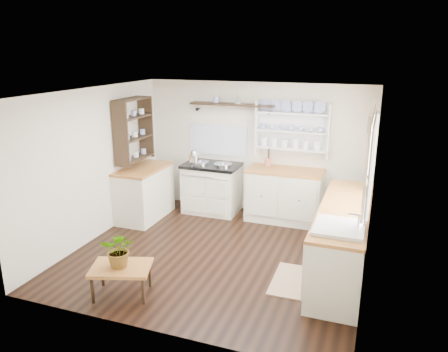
{
  "coord_description": "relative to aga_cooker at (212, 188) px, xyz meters",
  "views": [
    {
      "loc": [
        2.04,
        -5.34,
        2.84
      ],
      "look_at": [
        0.0,
        0.25,
        1.1
      ],
      "focal_mm": 35.0,
      "sensor_mm": 36.0,
      "label": 1
    }
  ],
  "objects": [
    {
      "name": "left_cabinets",
      "position": [
        -0.99,
        -0.67,
        0.01
      ],
      "size": [
        0.62,
        1.13,
        0.9
      ],
      "color": "white",
      "rests_on": "floor"
    },
    {
      "name": "plate_rack",
      "position": [
        1.36,
        0.29,
        1.11
      ],
      "size": [
        1.2,
        0.22,
        0.9
      ],
      "color": "white",
      "rests_on": "wall_back"
    },
    {
      "name": "floor_rug",
      "position": [
        1.91,
        -1.97,
        -0.44
      ],
      "size": [
        0.57,
        0.86,
        0.02
      ],
      "primitive_type": "cube",
      "rotation": [
        0.0,
        0.0,
        0.02
      ],
      "color": "olive",
      "rests_on": "floor"
    },
    {
      "name": "window",
      "position": [
        2.66,
        -1.42,
        1.11
      ],
      "size": [
        0.08,
        1.55,
        1.22
      ],
      "color": "white",
      "rests_on": "wall_right"
    },
    {
      "name": "kettle",
      "position": [
        -0.28,
        -0.12,
        0.59
      ],
      "size": [
        0.17,
        0.17,
        0.21
      ],
      "primitive_type": null,
      "color": "silver",
      "rests_on": "aga_cooker"
    },
    {
      "name": "back_cabinets",
      "position": [
        1.31,
        0.03,
        0.01
      ],
      "size": [
        1.27,
        0.63,
        0.9
      ],
      "color": "white",
      "rests_on": "floor"
    },
    {
      "name": "right_cabinets",
      "position": [
        2.41,
        -1.47,
        0.01
      ],
      "size": [
        0.62,
        2.43,
        0.9
      ],
      "color": "white",
      "rests_on": "floor"
    },
    {
      "name": "ceiling",
      "position": [
        0.71,
        -1.57,
        1.85
      ],
      "size": [
        4.0,
        3.8,
        0.01
      ],
      "primitive_type": "cube",
      "color": "white",
      "rests_on": "wall_back"
    },
    {
      "name": "high_shelf",
      "position": [
        0.31,
        0.21,
        1.46
      ],
      "size": [
        1.5,
        0.29,
        0.16
      ],
      "color": "black",
      "rests_on": "wall_back"
    },
    {
      "name": "utensil_crock",
      "position": [
        0.99,
        0.11,
        0.53
      ],
      "size": [
        0.11,
        0.11,
        0.13
      ],
      "primitive_type": "cylinder",
      "color": "#A7573D",
      "rests_on": "back_cabinets"
    },
    {
      "name": "belfast_sink",
      "position": [
        2.41,
        -2.22,
        0.35
      ],
      "size": [
        0.55,
        0.6,
        0.45
      ],
      "color": "white",
      "rests_on": "right_cabinets"
    },
    {
      "name": "potted_plant",
      "position": [
        0.02,
        -2.97,
        0.14
      ],
      "size": [
        0.48,
        0.44,
        0.44
      ],
      "primitive_type": "imported",
      "rotation": [
        0.0,
        0.0,
        0.3
      ],
      "color": "#3F7233",
      "rests_on": "center_table"
    },
    {
      "name": "wall_right",
      "position": [
        2.71,
        -1.57,
        0.7
      ],
      "size": [
        0.02,
        3.8,
        2.3
      ],
      "primitive_type": "cube",
      "color": "beige",
      "rests_on": "ground"
    },
    {
      "name": "aga_cooker",
      "position": [
        0.0,
        0.0,
        0.0
      ],
      "size": [
        0.99,
        0.69,
        0.91
      ],
      "color": "white",
      "rests_on": "floor"
    },
    {
      "name": "wall_left",
      "position": [
        -1.29,
        -1.57,
        0.7
      ],
      "size": [
        0.02,
        3.8,
        2.3
      ],
      "primitive_type": "cube",
      "color": "beige",
      "rests_on": "ground"
    },
    {
      "name": "wall_back",
      "position": [
        0.71,
        0.33,
        0.7
      ],
      "size": [
        4.0,
        0.02,
        2.3
      ],
      "primitive_type": "cube",
      "color": "beige",
      "rests_on": "ground"
    },
    {
      "name": "center_table",
      "position": [
        0.02,
        -2.97,
        -0.12
      ],
      "size": [
        0.81,
        0.69,
        0.37
      ],
      "rotation": [
        0.0,
        0.0,
        0.32
      ],
      "color": "brown",
      "rests_on": "floor"
    },
    {
      "name": "floor",
      "position": [
        0.71,
        -1.57,
        -0.45
      ],
      "size": [
        4.0,
        3.8,
        0.01
      ],
      "primitive_type": "cube",
      "color": "black",
      "rests_on": "ground"
    },
    {
      "name": "left_shelving",
      "position": [
        -1.13,
        -0.67,
        1.1
      ],
      "size": [
        0.28,
        0.8,
        1.05
      ],
      "primitive_type": "cube",
      "color": "black",
      "rests_on": "wall_left"
    }
  ]
}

